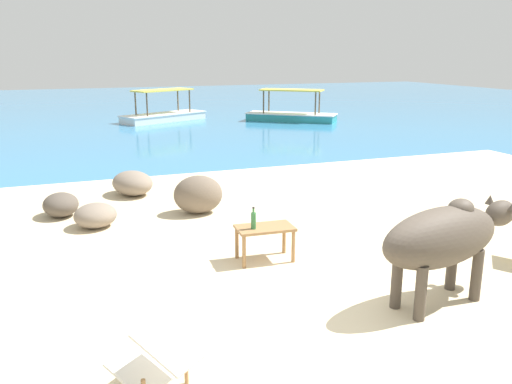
# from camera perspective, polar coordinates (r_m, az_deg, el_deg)

# --- Properties ---
(sand_beach) EXTENTS (18.00, 14.00, 0.04)m
(sand_beach) POSITION_cam_1_polar(r_m,az_deg,el_deg) (6.21, 6.78, -11.63)
(sand_beach) COLOR beige
(sand_beach) RESTS_ON ground
(water_surface) EXTENTS (60.00, 36.00, 0.03)m
(water_surface) POSITION_cam_1_polar(r_m,az_deg,el_deg) (27.19, -15.06, 8.28)
(water_surface) COLOR teal
(water_surface) RESTS_ON ground
(cow) EXTENTS (2.10, 0.92, 1.17)m
(cow) POSITION_cam_1_polar(r_m,az_deg,el_deg) (6.20, 19.38, -4.53)
(cow) COLOR #4C4238
(cow) RESTS_ON sand_beach
(low_bench_table) EXTENTS (0.79, 0.49, 0.47)m
(low_bench_table) POSITION_cam_1_polar(r_m,az_deg,el_deg) (7.16, 0.95, -4.32)
(low_bench_table) COLOR olive
(low_bench_table) RESTS_ON sand_beach
(bottle) EXTENTS (0.07, 0.07, 0.30)m
(bottle) POSITION_cam_1_polar(r_m,az_deg,el_deg) (7.02, -0.27, -3.00)
(bottle) COLOR #2D6B38
(bottle) RESTS_ON low_bench_table
(deck_chair_near) EXTENTS (0.90, 0.93, 0.68)m
(deck_chair_near) POSITION_cam_1_polar(r_m,az_deg,el_deg) (4.51, -10.16, -16.77)
(deck_chair_near) COLOR olive
(deck_chair_near) RESTS_ON sand_beach
(shore_rock_large) EXTENTS (0.98, 1.10, 0.47)m
(shore_rock_large) POSITION_cam_1_polar(r_m,az_deg,el_deg) (10.79, -12.98, 0.93)
(shore_rock_large) COLOR gray
(shore_rock_large) RESTS_ON sand_beach
(shore_rock_medium) EXTENTS (0.64, 0.75, 0.40)m
(shore_rock_medium) POSITION_cam_1_polar(r_m,az_deg,el_deg) (9.74, -20.02, -1.26)
(shore_rock_medium) COLOR brown
(shore_rock_medium) RESTS_ON sand_beach
(shore_rock_small) EXTENTS (0.91, 0.72, 0.66)m
(shore_rock_small) POSITION_cam_1_polar(r_m,az_deg,el_deg) (9.34, -6.17, -0.27)
(shore_rock_small) COLOR #6B5B4C
(shore_rock_small) RESTS_ON sand_beach
(shore_rock_flat) EXTENTS (0.95, 0.95, 0.39)m
(shore_rock_flat) POSITION_cam_1_polar(r_m,az_deg,el_deg) (8.96, -16.69, -2.39)
(shore_rock_flat) COLOR gray
(shore_rock_flat) RESTS_ON sand_beach
(boat_white) EXTENTS (3.80, 2.68, 1.29)m
(boat_white) POSITION_cam_1_polar(r_m,az_deg,el_deg) (22.60, -9.78, 8.12)
(boat_white) COLOR white
(boat_white) RESTS_ON water_surface
(boat_teal) EXTENTS (3.59, 3.19, 1.29)m
(boat_teal) POSITION_cam_1_polar(r_m,az_deg,el_deg) (22.37, 3.77, 8.24)
(boat_teal) COLOR teal
(boat_teal) RESTS_ON water_surface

